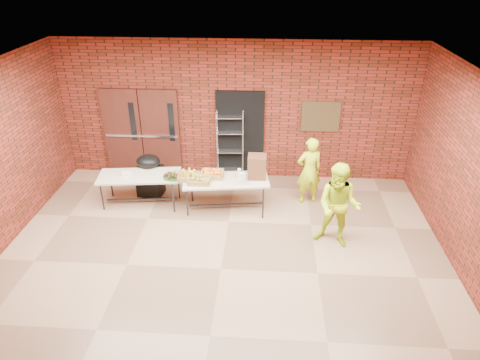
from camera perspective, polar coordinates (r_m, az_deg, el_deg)
name	(u,v)px	position (r m, az deg, el deg)	size (l,w,h in m)	color
room	(219,188)	(6.59, -2.86, -1.10)	(8.08, 7.08, 3.28)	brown
double_doors	(142,133)	(10.30, -12.92, 6.14)	(1.78, 0.12, 2.10)	#411B12
dark_doorway	(240,135)	(9.93, 0.01, 5.99)	(1.10, 0.06, 2.10)	black
bronze_plaque	(321,117)	(9.79, 10.69, 8.30)	(0.85, 0.04, 0.70)	#3C2E18
wire_rack	(230,146)	(9.90, -1.33, 4.58)	(0.61, 0.20, 1.68)	#B2B2BA
table_left	(140,178)	(9.16, -13.25, 0.31)	(1.76, 0.90, 0.70)	#C5B496
table_right	(226,182)	(8.72, -1.89, -0.28)	(1.81, 0.94, 0.71)	#C5B496
basket_bananas	(189,176)	(8.74, -6.80, 0.47)	(0.44, 0.34, 0.14)	#AF8B46
basket_oranges	(212,174)	(8.79, -3.71, 0.80)	(0.45, 0.35, 0.14)	#AF8B46
basket_apples	(199,180)	(8.58, -5.48, -0.01)	(0.44, 0.34, 0.14)	#AF8B46
muffin_tray	(173,175)	(8.91, -8.89, 0.69)	(0.43, 0.43, 0.11)	#155116
napkin_box	(127,174)	(9.19, -14.84, 0.81)	(0.20, 0.13, 0.07)	silver
coffee_dispenser	(257,167)	(8.67, 2.28, 1.79)	(0.37, 0.33, 0.49)	#512F1B
cup_stack_front	(244,178)	(8.52, 0.51, 0.28)	(0.07, 0.07, 0.22)	silver
cup_stack_mid	(242,179)	(8.42, 0.31, 0.11)	(0.09, 0.09, 0.27)	silver
cup_stack_back	(239,174)	(8.67, -0.10, 0.82)	(0.07, 0.07, 0.22)	silver
covered_grill	(150,175)	(9.58, -11.95, 0.66)	(0.57, 0.50, 0.95)	black
volunteer_woman	(309,171)	(9.09, 9.20, 1.23)	(0.54, 0.36, 1.49)	#BCDC18
volunteer_man	(338,206)	(7.82, 12.99, -3.41)	(0.79, 0.62, 1.63)	#BCDC18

